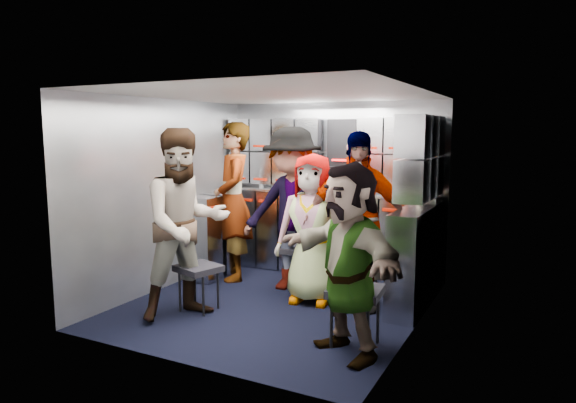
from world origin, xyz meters
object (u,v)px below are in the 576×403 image
at_px(jump_seat_center, 319,257).
at_px(jump_seat_mid_right, 361,267).
at_px(attendant_standing, 233,201).
at_px(attendant_arc_c, 312,229).
at_px(attendant_arc_a, 185,224).
at_px(attendant_arc_e, 348,260).
at_px(jump_seat_mid_left, 299,251).
at_px(attendant_arc_d, 356,221).
at_px(attendant_arc_b, 292,209).
at_px(jump_seat_near_left, 198,271).
at_px(jump_seat_near_right, 355,294).

bearing_deg(jump_seat_center, jump_seat_mid_right, 1.93).
xyz_separation_m(attendant_standing, attendant_arc_c, (1.18, -0.35, -0.16)).
xyz_separation_m(jump_seat_center, attendant_arc_a, (-0.88, -1.11, 0.46)).
distance_m(jump_seat_mid_right, attendant_arc_e, 1.33).
distance_m(jump_seat_mid_left, attendant_arc_d, 1.06).
distance_m(jump_seat_center, attendant_arc_b, 0.61).
distance_m(attendant_arc_d, attendant_arc_e, 1.10).
bearing_deg(jump_seat_near_left, attendant_arc_c, 40.46).
distance_m(jump_seat_center, attendant_standing, 1.29).
bearing_deg(attendant_arc_d, attendant_standing, 146.60).
xyz_separation_m(jump_seat_mid_left, attendant_standing, (-0.81, -0.11, 0.54)).
bearing_deg(jump_seat_near_right, attendant_standing, 148.32).
bearing_deg(attendant_standing, attendant_arc_b, 47.49).
distance_m(jump_seat_mid_right, attendant_standing, 1.73).
xyz_separation_m(jump_seat_center, attendant_arc_e, (0.77, -1.22, 0.34)).
distance_m(attendant_arc_b, attendant_arc_c, 0.48).
relative_size(jump_seat_near_left, jump_seat_near_right, 0.95).
bearing_deg(jump_seat_near_left, jump_seat_center, 46.63).
distance_m(jump_seat_near_left, attendant_arc_c, 1.21).
bearing_deg(attendant_standing, jump_seat_mid_left, 60.18).
xyz_separation_m(attendant_arc_b, attendant_arc_e, (1.14, -1.31, -0.14)).
bearing_deg(jump_seat_near_right, attendant_arc_d, 109.89).
bearing_deg(attendant_standing, attendant_arc_c, 35.93).
height_order(jump_seat_mid_right, attendant_arc_c, attendant_arc_c).
xyz_separation_m(jump_seat_mid_left, attendant_arc_d, (0.83, -0.44, 0.49)).
height_order(attendant_arc_b, attendant_arc_c, attendant_arc_b).
xyz_separation_m(jump_seat_near_left, attendant_standing, (-0.30, 1.09, 0.53)).
bearing_deg(attendant_arc_d, jump_seat_mid_right, 68.08).
bearing_deg(jump_seat_mid_right, attendant_arc_c, -156.96).
relative_size(jump_seat_near_right, attendant_arc_c, 0.32).
distance_m(jump_seat_near_right, attendant_arc_b, 1.67).
xyz_separation_m(jump_seat_center, attendant_arc_d, (0.46, -0.16, 0.45)).
distance_m(jump_seat_center, attendant_arc_c, 0.38).
xyz_separation_m(attendant_standing, attendant_arc_e, (1.95, -1.38, -0.16)).
bearing_deg(attendant_arc_a, jump_seat_center, -6.33).
relative_size(jump_seat_mid_left, attendant_arc_d, 0.25).
xyz_separation_m(attendant_arc_b, attendant_arc_c, (0.37, -0.28, -0.13)).
bearing_deg(jump_seat_mid_left, attendant_arc_c, -51.35).
distance_m(jump_seat_mid_right, jump_seat_near_right, 1.10).
xyz_separation_m(jump_seat_near_left, attendant_arc_d, (1.34, 0.76, 0.48)).
relative_size(jump_seat_mid_left, attendant_arc_c, 0.29).
distance_m(jump_seat_near_right, attendant_arc_c, 1.20).
distance_m(jump_seat_center, attendant_arc_e, 1.48).
bearing_deg(jump_seat_mid_left, attendant_arc_e, -52.62).
relative_size(attendant_standing, attendant_arc_e, 1.21).
bearing_deg(attendant_arc_a, attendant_arc_e, -61.78).
height_order(jump_seat_center, attendant_arc_c, attendant_arc_c).
height_order(jump_seat_mid_left, attendant_arc_a, attendant_arc_a).
relative_size(jump_seat_mid_left, attendant_arc_e, 0.29).
height_order(jump_seat_center, attendant_arc_d, attendant_arc_d).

